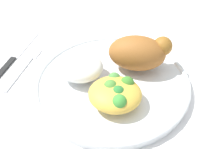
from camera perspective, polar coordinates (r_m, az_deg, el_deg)
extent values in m
plane|color=silver|center=(0.51, 0.00, -2.53)|extent=(2.00, 2.00, 0.00)
cylinder|color=white|center=(0.51, 0.00, -1.92)|extent=(0.30, 0.30, 0.02)
torus|color=white|center=(0.50, 0.00, -1.30)|extent=(0.30, 0.30, 0.01)
ellipsoid|color=#935724|center=(0.51, 5.53, 4.72)|extent=(0.11, 0.07, 0.07)
sphere|color=#8E591F|center=(0.51, 11.09, 6.14)|extent=(0.04, 0.04, 0.04)
ellipsoid|color=white|center=(0.50, -6.82, 1.98)|extent=(0.09, 0.08, 0.04)
ellipsoid|color=gold|center=(0.44, 0.67, -4.32)|extent=(0.09, 0.09, 0.04)
sphere|color=#49843D|center=(0.46, 0.48, -0.94)|extent=(0.02, 0.02, 0.02)
sphere|color=#3E7D29|center=(0.45, 3.32, -2.02)|extent=(0.03, 0.03, 0.03)
sphere|color=#2D7631|center=(0.43, 1.38, -3.97)|extent=(0.02, 0.02, 0.02)
sphere|color=#3F9136|center=(0.42, 1.63, -6.06)|extent=(0.03, 0.03, 0.03)
sphere|color=#4C8735|center=(0.44, -0.32, -2.83)|extent=(0.03, 0.03, 0.03)
cube|color=#B2B2B7|center=(0.57, -19.86, 0.26)|extent=(0.02, 0.11, 0.01)
cube|color=#B2B2B7|center=(0.61, -16.74, 4.37)|extent=(0.03, 0.04, 0.00)
cube|color=black|center=(0.59, -22.77, 1.30)|extent=(0.02, 0.08, 0.01)
cube|color=#B2B2B7|center=(0.65, -18.49, 6.35)|extent=(0.03, 0.11, 0.00)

